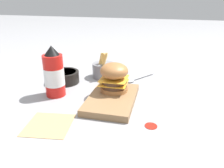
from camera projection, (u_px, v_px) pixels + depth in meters
ground_plane at (115, 105)px, 0.83m from camera, size 6.00×6.00×0.00m
serving_board at (112, 99)px, 0.85m from camera, size 0.28×0.17×0.03m
burger at (114, 77)px, 0.87m from camera, size 0.11×0.11×0.12m
ketchup_bottle at (54, 74)px, 0.88m from camera, size 0.08×0.08×0.21m
fries_basket at (103, 70)px, 1.09m from camera, size 0.11×0.11×0.14m
side_bowl at (65, 77)px, 1.03m from camera, size 0.13×0.13×0.05m
spoon at (134, 79)px, 1.05m from camera, size 0.16×0.13×0.01m
ketchup_puddle at (151, 126)px, 0.70m from camera, size 0.04×0.04×0.00m
parchment_square at (49, 125)px, 0.70m from camera, size 0.16×0.16×0.00m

